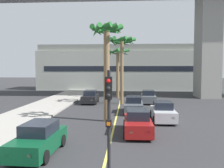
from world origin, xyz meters
name	(u,v)px	position (x,y,z in m)	size (l,w,h in m)	color
sidewalk_left	(7,124)	(-8.00, 16.00, 0.07)	(4.80, 80.00, 0.15)	#9E9991
lane_stripe_center	(118,109)	(0.00, 24.00, 0.00)	(0.14, 56.00, 0.01)	#DBCC4C
pier_building_backdrop	(123,68)	(0.00, 48.69, 4.34)	(33.53, 8.04, 8.80)	#ADB2A8
car_queue_front	(138,123)	(1.65, 14.35, 0.72)	(1.89, 4.13, 1.56)	maroon
car_queue_second	(134,105)	(1.56, 22.04, 0.72)	(1.93, 4.15, 1.56)	#4C5156
car_queue_third	(39,139)	(-3.41, 10.23, 0.72)	(1.95, 4.16, 1.56)	#0C4728
car_queue_fourth	(90,97)	(-3.62, 28.20, 0.72)	(1.88, 4.13, 1.56)	black
car_queue_fifth	(148,97)	(3.47, 28.76, 0.72)	(1.92, 4.15, 1.56)	#4C5156
car_queue_sixth	(163,112)	(3.85, 18.48, 0.72)	(1.85, 4.11, 1.56)	#B7BABF
traffic_light_median_near	(109,114)	(0.38, 6.67, 2.71)	(0.24, 0.37, 4.20)	black
palm_tree_near_median	(118,59)	(-0.51, 34.04, 5.54)	(3.55, 3.64, 7.15)	brown
palm_tree_mid_median	(107,46)	(-0.69, 18.01, 6.05)	(2.75, 2.76, 7.84)	brown
palm_tree_far_median	(122,51)	(-0.13, 39.77, 7.13)	(2.94, 3.02, 9.06)	brown
palm_tree_farthest_median	(122,48)	(0.27, 27.66, 6.62)	(3.22, 3.27, 7.98)	brown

